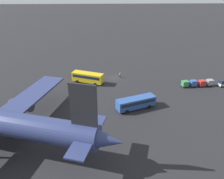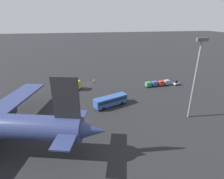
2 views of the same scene
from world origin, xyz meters
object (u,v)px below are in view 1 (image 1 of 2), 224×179
baggage_tug (222,84)px  cargo_cart_red (202,83)px  shuttle_bus_far (136,102)px  cargo_cart_green (185,84)px  cargo_cart_grey (210,82)px  shuttle_bus_near (88,77)px  cargo_cart_blue (193,83)px  worker_person (120,75)px

baggage_tug → cargo_cart_red: (6.38, -0.26, 0.25)m
shuttle_bus_far → cargo_cart_red: shuttle_bus_far is taller
cargo_cart_green → cargo_cart_red: bearing=-178.3°
shuttle_bus_far → cargo_cart_grey: size_ratio=4.77×
cargo_cart_green → shuttle_bus_near: bearing=-8.8°
shuttle_bus_near → shuttle_bus_far: size_ratio=0.98×
baggage_tug → cargo_cart_grey: baggage_tug is taller
cargo_cart_red → cargo_cart_blue: 2.70m
worker_person → cargo_cart_blue: cargo_cart_blue is taller
cargo_cart_grey → cargo_cart_green: (8.08, 0.61, 0.00)m
worker_person → cargo_cart_blue: bearing=159.4°
shuttle_bus_far → baggage_tug: bearing=-177.8°
shuttle_bus_near → cargo_cart_blue: size_ratio=4.69×
baggage_tug → worker_person: size_ratio=1.53×
shuttle_bus_near → cargo_cart_grey: 38.78m
worker_person → cargo_cart_blue: size_ratio=0.77×
worker_person → cargo_cart_red: 26.50m
cargo_cart_grey → cargo_cart_blue: size_ratio=1.00×
cargo_cart_blue → baggage_tug: bearing=177.8°
cargo_cart_grey → cargo_cart_blue: 5.40m
shuttle_bus_far → worker_person: bearing=-103.5°
shuttle_bus_far → cargo_cart_grey: shuttle_bus_far is taller
baggage_tug → worker_person: 32.67m
shuttle_bus_near → cargo_cart_blue: 33.47m
shuttle_bus_near → shuttle_bus_far: (-13.30, 16.85, -0.20)m
cargo_cart_blue → shuttle_bus_far: bearing=32.0°
worker_person → cargo_cart_grey: size_ratio=0.77×
baggage_tug → cargo_cart_green: (11.77, -0.10, 0.25)m
cargo_cart_red → cargo_cart_green: same height
worker_person → cargo_cart_green: 21.53m
shuttle_bus_near → baggage_tug: size_ratio=3.95×
shuttle_bus_near → worker_person: bearing=-137.2°
worker_person → cargo_cart_red: bearing=161.3°
baggage_tug → cargo_cart_green: bearing=-17.0°
cargo_cart_red → shuttle_bus_near: bearing=-7.2°
cargo_cart_red → cargo_cart_green: bearing=1.7°
baggage_tug → worker_person: baggage_tug is taller
cargo_cart_red → worker_person: bearing=-18.7°
cargo_cart_green → cargo_cart_grey: bearing=-175.7°
cargo_cart_red → shuttle_bus_far: bearing=28.6°
shuttle_bus_far → cargo_cart_red: (-22.56, -12.32, -0.62)m
cargo_cart_grey → cargo_cart_red: bearing=9.5°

